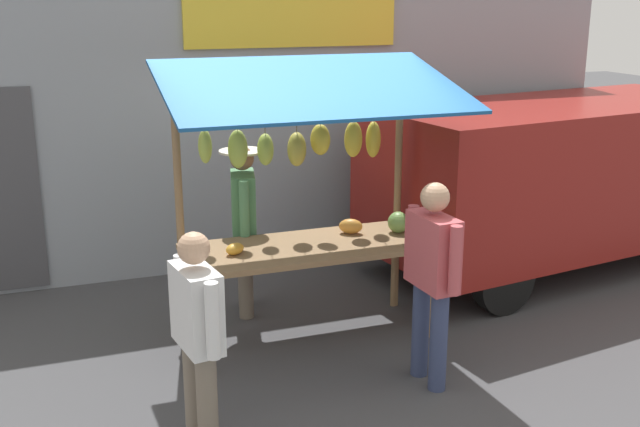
{
  "coord_description": "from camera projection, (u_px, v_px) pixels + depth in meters",
  "views": [
    {
      "loc": [
        2.15,
        6.17,
        3.02
      ],
      "look_at": [
        0.0,
        0.3,
        1.25
      ],
      "focal_mm": 43.43,
      "sensor_mm": 36.0,
      "label": 1
    }
  ],
  "objects": [
    {
      "name": "ground_plane",
      "position": [
        309.0,
        336.0,
        7.11
      ],
      "size": [
        40.0,
        40.0,
        0.0
      ],
      "primitive_type": "plane",
      "color": "#424244"
    },
    {
      "name": "street_backdrop",
      "position": [
        238.0,
        118.0,
        8.61
      ],
      "size": [
        9.0,
        0.3,
        3.4
      ],
      "color": "#8C939E",
      "rests_on": "ground"
    },
    {
      "name": "market_stall",
      "position": [
        309.0,
        170.0,
        6.75
      ],
      "size": [
        2.5,
        1.46,
        2.5
      ],
      "color": "olive",
      "rests_on": "ground"
    },
    {
      "name": "vendor_with_sunhat",
      "position": [
        244.0,
        216.0,
        7.39
      ],
      "size": [
        0.43,
        0.69,
        1.66
      ],
      "rotation": [
        0.0,
        0.0,
        1.35
      ],
      "color": "#726656",
      "rests_on": "ground"
    },
    {
      "name": "shopper_in_striped_shirt",
      "position": [
        197.0,
        329.0,
        5.09
      ],
      "size": [
        0.29,
        0.67,
        1.57
      ],
      "rotation": [
        0.0,
        0.0,
        -1.43
      ],
      "color": "#726656",
      "rests_on": "ground"
    },
    {
      "name": "shopper_with_shopping_bag",
      "position": [
        432.0,
        270.0,
        6.01
      ],
      "size": [
        0.25,
        0.7,
        1.66
      ],
      "rotation": [
        0.0,
        0.0,
        -1.51
      ],
      "color": "navy",
      "rests_on": "ground"
    },
    {
      "name": "parked_van",
      "position": [
        550.0,
        171.0,
        8.64
      ],
      "size": [
        4.62,
        2.47,
        1.88
      ],
      "rotation": [
        0.0,
        0.0,
        0.15
      ],
      "color": "maroon",
      "rests_on": "ground"
    }
  ]
}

